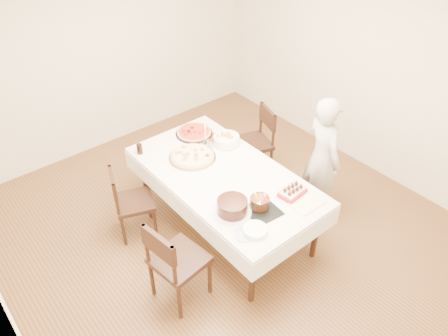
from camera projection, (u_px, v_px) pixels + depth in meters
floor at (228, 231)px, 4.93m from camera, size 5.00×5.00×0.00m
wall_back at (104, 50)px, 5.63m from camera, size 4.50×0.04×2.70m
wall_right at (372, 66)px, 5.24m from camera, size 0.04×5.00×2.70m
dining_table at (224, 201)px, 4.77m from camera, size 1.18×2.16×0.75m
chair_right_savory at (252, 143)px, 5.51m from camera, size 0.60×0.60×0.93m
chair_left_savory at (134, 202)px, 4.68m from camera, size 0.56×0.56×0.86m
chair_left_dessert at (179, 260)px, 3.97m from camera, size 0.55×0.55×0.97m
person at (322, 157)px, 4.80m from camera, size 0.47×0.61×1.47m
pizza_white at (192, 156)px, 4.76m from camera, size 0.64×0.64×0.04m
pizza_pepperoni at (194, 132)px, 5.14m from camera, size 0.55×0.55×0.04m
red_placemat at (220, 138)px, 5.09m from camera, size 0.29×0.29×0.01m
pasta_bowl at (226, 140)px, 4.96m from camera, size 0.35×0.35×0.09m
taper_candle at (205, 134)px, 4.92m from camera, size 0.06×0.06×0.25m
shaker_pair at (211, 145)px, 4.89m from camera, size 0.09×0.09×0.10m
cola_glass at (140, 149)px, 4.80m from camera, size 0.07×0.07×0.12m
layer_cake at (232, 207)px, 4.04m from camera, size 0.48×0.48×0.14m
cake_board at (262, 211)px, 4.10m from camera, size 0.33×0.33×0.01m
birthday_cake at (260, 199)px, 4.08m from camera, size 0.20×0.20×0.17m
strawberry_box at (292, 192)px, 4.27m from camera, size 0.28×0.20×0.07m
box_lid at (307, 204)px, 4.18m from camera, size 0.32×0.22×0.03m
plate_stack at (255, 230)px, 3.87m from camera, size 0.27×0.27×0.05m
china_plate at (245, 234)px, 3.86m from camera, size 0.23×0.23×0.01m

